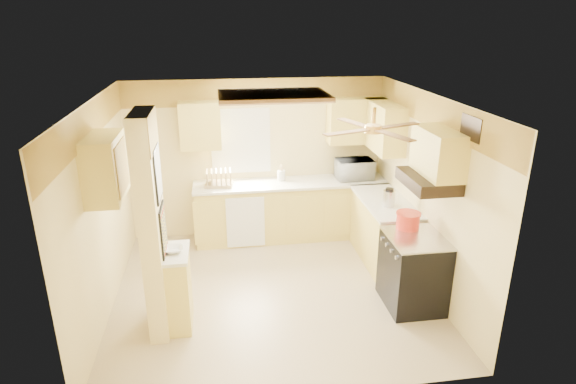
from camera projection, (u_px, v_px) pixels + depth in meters
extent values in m
plane|color=tan|center=(272.00, 291.00, 6.30)|extent=(4.00, 4.00, 0.00)
plane|color=white|center=(270.00, 99.00, 5.43)|extent=(4.00, 4.00, 0.00)
plane|color=beige|center=(257.00, 159.00, 7.63)|extent=(4.00, 0.00, 4.00)
plane|color=beige|center=(297.00, 282.00, 4.10)|extent=(4.00, 0.00, 4.00)
plane|color=beige|center=(100.00, 211.00, 5.58)|extent=(0.00, 3.80, 3.80)
plane|color=beige|center=(426.00, 193.00, 6.15)|extent=(0.00, 3.80, 3.80)
cube|color=gold|center=(256.00, 92.00, 7.24)|extent=(4.00, 0.02, 0.40)
cube|color=beige|center=(152.00, 227.00, 5.16)|extent=(0.20, 0.70, 2.50)
cube|color=#E8D86E|center=(179.00, 290.00, 5.47)|extent=(0.25, 0.55, 0.90)
cube|color=silver|center=(176.00, 253.00, 5.31)|extent=(0.28, 0.58, 0.04)
cube|color=#E8D86E|center=(291.00, 211.00, 7.70)|extent=(3.00, 0.60, 0.90)
cube|color=#E8D86E|center=(384.00, 232.00, 6.94)|extent=(0.60, 1.40, 0.90)
cube|color=silver|center=(291.00, 183.00, 7.52)|extent=(3.04, 0.64, 0.04)
cube|color=silver|center=(385.00, 202.00, 6.77)|extent=(0.64, 1.44, 0.04)
cube|color=white|center=(246.00, 222.00, 7.31)|extent=(0.58, 0.02, 0.80)
cube|color=white|center=(241.00, 141.00, 7.47)|extent=(0.92, 0.02, 1.02)
cube|color=white|center=(241.00, 141.00, 7.48)|extent=(0.80, 0.02, 0.90)
cube|color=#E8D86E|center=(200.00, 126.00, 7.14)|extent=(0.60, 0.35, 0.70)
cube|color=#E8D86E|center=(357.00, 121.00, 7.47)|extent=(0.90, 0.35, 0.70)
cube|color=#E8D86E|center=(384.00, 127.00, 7.07)|extent=(0.35, 1.00, 0.70)
cube|color=#E8D86E|center=(105.00, 168.00, 5.17)|extent=(0.35, 0.75, 0.70)
cube|color=#E8D86E|center=(438.00, 152.00, 5.37)|extent=(0.35, 0.76, 0.52)
cube|color=black|center=(413.00, 272.00, 5.87)|extent=(0.65, 0.76, 0.90)
cube|color=silver|center=(416.00, 238.00, 5.71)|extent=(0.66, 0.77, 0.02)
cylinder|color=silver|center=(397.00, 258.00, 5.47)|extent=(0.03, 0.05, 0.05)
cylinder|color=silver|center=(391.00, 251.00, 5.62)|extent=(0.03, 0.05, 0.05)
cylinder|color=silver|center=(387.00, 245.00, 5.77)|extent=(0.03, 0.05, 0.05)
cylinder|color=silver|center=(382.00, 239.00, 5.93)|extent=(0.03, 0.05, 0.05)
cube|color=black|center=(428.00, 181.00, 5.47)|extent=(0.50, 0.76, 0.14)
cube|color=black|center=(158.00, 174.00, 4.97)|extent=(0.02, 0.42, 0.57)
cube|color=white|center=(158.00, 174.00, 4.97)|extent=(0.01, 0.37, 0.52)
cube|color=black|center=(163.00, 231.00, 5.20)|extent=(0.02, 0.42, 0.57)
cube|color=yellow|center=(164.00, 231.00, 5.20)|extent=(0.01, 0.37, 0.52)
cube|color=brown|center=(273.00, 96.00, 5.92)|extent=(1.35, 0.95, 0.06)
cube|color=white|center=(273.00, 98.00, 5.93)|extent=(1.15, 0.75, 0.02)
cylinder|color=gold|center=(374.00, 116.00, 4.95)|extent=(0.04, 0.04, 0.16)
cylinder|color=gold|center=(373.00, 129.00, 5.00)|extent=(0.18, 0.18, 0.08)
cube|color=brown|center=(397.00, 126.00, 5.14)|extent=(0.55, 0.28, 0.01)
cube|color=brown|center=(355.00, 123.00, 5.26)|extent=(0.28, 0.55, 0.01)
cube|color=brown|center=(348.00, 132.00, 4.86)|extent=(0.55, 0.28, 0.01)
cube|color=brown|center=(393.00, 135.00, 4.74)|extent=(0.28, 0.55, 0.01)
cube|color=black|center=(471.00, 128.00, 4.94)|extent=(0.02, 0.40, 0.25)
imported|color=white|center=(354.00, 169.00, 7.62)|extent=(0.58, 0.40, 0.31)
imported|color=white|center=(174.00, 250.00, 5.29)|extent=(0.24, 0.24, 0.05)
cylinder|color=red|center=(408.00, 221.00, 5.92)|extent=(0.28, 0.28, 0.18)
cylinder|color=red|center=(409.00, 214.00, 5.89)|extent=(0.30, 0.30, 0.02)
cylinder|color=silver|center=(389.00, 198.00, 6.54)|extent=(0.16, 0.16, 0.22)
cylinder|color=black|center=(390.00, 190.00, 6.49)|extent=(0.11, 0.11, 0.03)
cube|color=tan|center=(219.00, 184.00, 7.35)|extent=(0.44, 0.35, 0.04)
cube|color=tan|center=(207.00, 179.00, 7.29)|extent=(0.02, 0.28, 0.24)
cube|color=tan|center=(212.00, 178.00, 7.30)|extent=(0.02, 0.28, 0.24)
cube|color=tan|center=(217.00, 178.00, 7.31)|extent=(0.02, 0.28, 0.24)
cube|color=tan|center=(221.00, 178.00, 7.32)|extent=(0.02, 0.28, 0.24)
cube|color=tan|center=(226.00, 178.00, 7.33)|extent=(0.02, 0.28, 0.24)
cube|color=tan|center=(230.00, 178.00, 7.34)|extent=(0.02, 0.28, 0.24)
cylinder|color=white|center=(212.00, 178.00, 7.30)|extent=(0.02, 0.24, 0.24)
cylinder|color=white|center=(221.00, 178.00, 7.32)|extent=(0.02, 0.24, 0.24)
cylinder|color=white|center=(281.00, 175.00, 7.57)|extent=(0.12, 0.12, 0.16)
cylinder|color=tan|center=(283.00, 173.00, 7.55)|extent=(0.01, 0.01, 0.25)
cylinder|color=tan|center=(281.00, 172.00, 7.57)|extent=(0.01, 0.01, 0.25)
cylinder|color=tan|center=(280.00, 173.00, 7.55)|extent=(0.01, 0.01, 0.25)
cylinder|color=tan|center=(282.00, 173.00, 7.53)|extent=(0.01, 0.01, 0.25)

